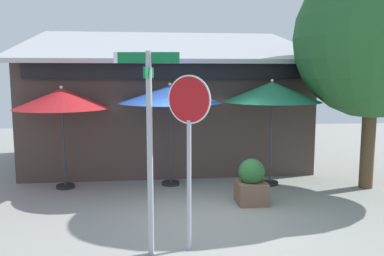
% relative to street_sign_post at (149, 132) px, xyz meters
% --- Properties ---
extents(ground_plane, '(28.00, 28.00, 0.10)m').
position_rel_street_sign_post_xyz_m(ground_plane, '(1.13, 1.63, -1.98)').
color(ground_plane, gray).
extents(cafe_building, '(8.49, 5.35, 4.36)m').
position_rel_street_sign_post_xyz_m(cafe_building, '(0.58, 6.81, -0.20)').
color(cafe_building, '#473833').
rests_on(cafe_building, ground).
extents(street_sign_post, '(0.97, 0.91, 3.14)m').
position_rel_street_sign_post_xyz_m(street_sign_post, '(0.00, 0.00, 0.00)').
color(street_sign_post, '#A8AAB2').
rests_on(street_sign_post, ground).
extents(stop_sign, '(0.62, 0.46, 2.79)m').
position_rel_street_sign_post_xyz_m(stop_sign, '(0.61, 0.09, 0.01)').
color(stop_sign, '#A8AAB2').
rests_on(stop_sign, ground).
extents(patio_umbrella_crimson_left, '(2.31, 2.31, 2.53)m').
position_rel_street_sign_post_xyz_m(patio_umbrella_crimson_left, '(-2.07, 3.93, 0.27)').
color(patio_umbrella_crimson_left, black).
rests_on(patio_umbrella_crimson_left, ground).
extents(patio_umbrella_royal_blue_center, '(2.57, 2.57, 2.59)m').
position_rel_street_sign_post_xyz_m(patio_umbrella_royal_blue_center, '(0.54, 3.92, 0.37)').
color(patio_umbrella_royal_blue_center, black).
rests_on(patio_umbrella_royal_blue_center, ground).
extents(patio_umbrella_forest_green_right, '(2.43, 2.43, 2.68)m').
position_rel_street_sign_post_xyz_m(patio_umbrella_forest_green_right, '(3.06, 3.66, 0.42)').
color(patio_umbrella_forest_green_right, black).
rests_on(patio_umbrella_forest_green_right, ground).
extents(sidewalk_planter, '(0.63, 0.63, 0.99)m').
position_rel_street_sign_post_xyz_m(sidewalk_planter, '(2.20, 2.24, -1.46)').
color(sidewalk_planter, brown).
rests_on(sidewalk_planter, ground).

